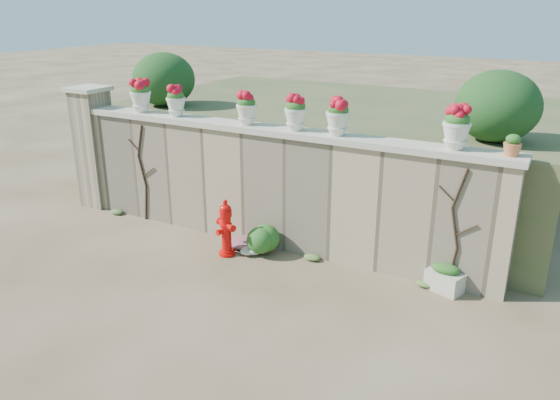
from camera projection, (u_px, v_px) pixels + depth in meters
The scene contains 21 objects.
ground at pixel (210, 284), 8.33m from camera, with size 80.00×80.00×0.00m, color brown.
stone_wall at pixel (269, 189), 9.48m from camera, with size 8.00×0.40×2.00m, color tan.
wall_cap at pixel (268, 130), 9.12m from camera, with size 8.10×0.52×0.10m, color beige.
gate_pillar at pixel (94, 147), 11.26m from camera, with size 0.72×0.72×2.48m.
raised_fill at pixel (340, 149), 12.12m from camera, with size 9.00×6.00×2.00m, color #384C23.
back_shrub_left at pixel (164, 79), 11.39m from camera, with size 1.30×1.30×1.10m, color #143814.
back_shrub_right at pixel (498, 106), 8.40m from camera, with size 1.30×1.30×1.10m, color #143814.
vine_left at pixel (143, 172), 10.51m from camera, with size 0.60×0.04×1.91m.
vine_right at pixel (455, 229), 7.84m from camera, with size 0.60×0.04×1.91m.
fire_hydrant at pixel (226, 228), 9.15m from camera, with size 0.43×0.31×0.99m.
planter_box at pixel (445, 278), 8.09m from camera, with size 0.60×0.47×0.44m.
green_shrub at pixel (259, 236), 9.28m from camera, with size 0.66×0.60×0.63m, color #1E5119.
magenta_clump at pixel (244, 241), 9.59m from camera, with size 0.79×0.52×0.21m, color #C5277A.
white_flowers at pixel (252, 251), 9.26m from camera, with size 0.46×0.37×0.17m, color white.
urn_pot_0 at pixel (141, 96), 10.25m from camera, with size 0.40×0.40×0.62m.
urn_pot_1 at pixel (176, 101), 9.88m from camera, with size 0.35×0.35×0.55m.
urn_pot_2 at pixel (247, 109), 9.20m from camera, with size 0.35×0.35×0.55m.
urn_pot_3 at pixel (296, 113), 8.77m from camera, with size 0.37×0.37×0.58m.
urn_pot_4 at pixel (338, 117), 8.44m from camera, with size 0.38×0.38×0.59m.
urn_pot_5 at pixel (457, 128), 7.62m from camera, with size 0.39×0.39×0.62m.
terracotta_pot at pixel (512, 146), 7.34m from camera, with size 0.24×0.24×0.29m.
Camera 1 is at (4.49, -5.98, 4.05)m, focal length 35.00 mm.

